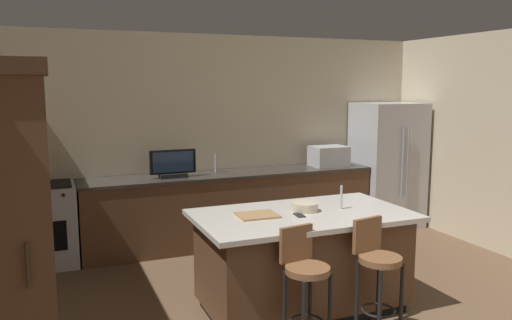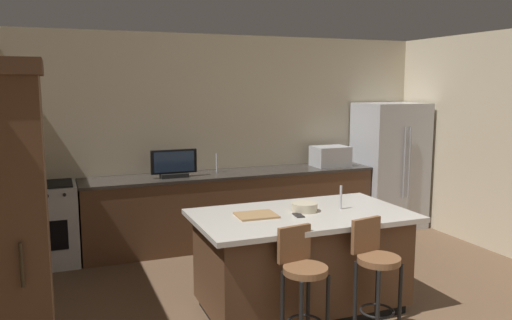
% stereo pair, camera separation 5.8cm
% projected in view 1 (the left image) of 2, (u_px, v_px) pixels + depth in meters
% --- Properties ---
extents(wall_back, '(6.09, 0.12, 2.67)m').
position_uv_depth(wall_back, '(226.00, 137.00, 6.81)').
color(wall_back, beige).
rests_on(wall_back, ground_plane).
extents(counter_back, '(3.78, 0.62, 0.92)m').
position_uv_depth(counter_back, '(232.00, 208.00, 6.57)').
color(counter_back, brown).
rests_on(counter_back, ground_plane).
extents(kitchen_island, '(1.92, 1.09, 0.90)m').
position_uv_depth(kitchen_island, '(302.00, 260.00, 4.61)').
color(kitchen_island, black).
rests_on(kitchen_island, ground_plane).
extents(refrigerator, '(0.89, 0.77, 1.77)m').
position_uv_depth(refrigerator, '(387.00, 165.00, 7.33)').
color(refrigerator, '#B7BABF').
rests_on(refrigerator, ground_plane).
extents(range_oven, '(0.79, 0.63, 0.94)m').
position_uv_depth(range_oven, '(40.00, 226.00, 5.71)').
color(range_oven, '#B7BABF').
rests_on(range_oven, ground_plane).
extents(microwave, '(0.48, 0.36, 0.27)m').
position_uv_depth(microwave, '(329.00, 156.00, 7.01)').
color(microwave, '#B7BABF').
rests_on(microwave, counter_back).
extents(tv_monitor, '(0.56, 0.16, 0.34)m').
position_uv_depth(tv_monitor, '(173.00, 165.00, 6.14)').
color(tv_monitor, black).
rests_on(tv_monitor, counter_back).
extents(sink_faucet_back, '(0.02, 0.02, 0.24)m').
position_uv_depth(sink_faucet_back, '(216.00, 163.00, 6.51)').
color(sink_faucet_back, '#B2B2B7').
rests_on(sink_faucet_back, counter_back).
extents(sink_faucet_island, '(0.02, 0.02, 0.22)m').
position_uv_depth(sink_faucet_island, '(341.00, 197.00, 4.68)').
color(sink_faucet_island, '#B2B2B7').
rests_on(sink_faucet_island, kitchen_island).
extents(bar_stool_left, '(0.34, 0.36, 0.96)m').
position_uv_depth(bar_stool_left, '(305.00, 279.00, 3.87)').
color(bar_stool_left, brown).
rests_on(bar_stool_left, ground_plane).
extents(bar_stool_right, '(0.34, 0.36, 0.97)m').
position_uv_depth(bar_stool_right, '(377.00, 268.00, 4.07)').
color(bar_stool_right, brown).
rests_on(bar_stool_right, ground_plane).
extents(fruit_bowl, '(0.23, 0.23, 0.08)m').
position_uv_depth(fruit_bowl, '(305.00, 207.00, 4.61)').
color(fruit_bowl, beige).
rests_on(fruit_bowl, kitchen_island).
extents(cell_phone, '(0.09, 0.16, 0.01)m').
position_uv_depth(cell_phone, '(299.00, 215.00, 4.46)').
color(cell_phone, black).
rests_on(cell_phone, kitchen_island).
extents(cutting_board, '(0.35, 0.29, 0.02)m').
position_uv_depth(cutting_board, '(257.00, 215.00, 4.43)').
color(cutting_board, '#A87F51').
rests_on(cutting_board, kitchen_island).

